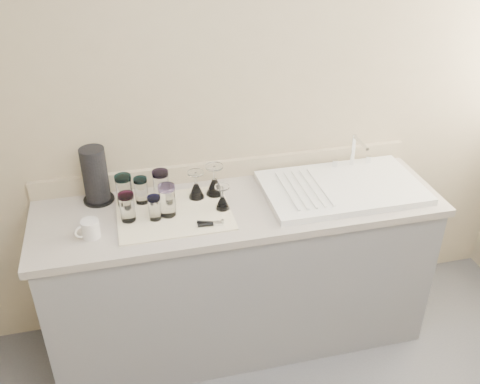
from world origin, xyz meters
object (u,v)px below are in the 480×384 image
object	(u,v)px
tumbler_teal	(124,190)
sink_unit	(342,187)
goblet_back_left	(196,189)
can_opener	(211,224)
white_mug	(90,229)
paper_towel_roll	(95,176)
tumbler_blue	(155,208)
goblet_back_right	(215,184)
tumbler_cyan	(141,190)
goblet_front_right	(222,201)
tumbler_magenta	(127,207)
tumbler_lavender	(167,200)
tumbler_purple	(161,185)

from	to	relation	value
tumbler_teal	sink_unit	bearing A→B (deg)	-5.92
sink_unit	tumbler_teal	world-z (taller)	sink_unit
goblet_back_left	can_opener	bearing A→B (deg)	-85.18
white_mug	paper_towel_roll	world-z (taller)	paper_towel_roll
tumbler_blue	goblet_back_right	bearing A→B (deg)	26.32
tumbler_teal	can_opener	bearing A→B (deg)	-36.47
tumbler_cyan	paper_towel_roll	distance (m)	0.24
tumbler_blue	goblet_front_right	xyz separation A→B (m)	(0.33, 0.01, -0.02)
tumbler_teal	goblet_back_left	size ratio (longest dim) A/B	1.11
paper_towel_roll	goblet_back_left	bearing A→B (deg)	-11.38
tumbler_cyan	paper_towel_roll	world-z (taller)	paper_towel_roll
paper_towel_roll	can_opener	bearing A→B (deg)	-35.40
tumbler_blue	white_mug	xyz separation A→B (m)	(-0.30, -0.07, -0.03)
can_opener	tumbler_magenta	bearing A→B (deg)	160.29
tumbler_teal	tumbler_lavender	bearing A→B (deg)	-36.43
goblet_back_left	goblet_front_right	size ratio (longest dim) A/B	1.16
tumbler_cyan	tumbler_blue	xyz separation A→B (m)	(0.05, -0.17, -0.01)
tumbler_cyan	tumbler_lavender	bearing A→B (deg)	-52.18
goblet_back_left	goblet_front_right	bearing A→B (deg)	-51.33
tumbler_teal	tumbler_purple	world-z (taller)	same
sink_unit	goblet_front_right	xyz separation A→B (m)	(-0.65, -0.03, 0.03)
tumbler_teal	tumbler_cyan	world-z (taller)	tumbler_teal
tumbler_cyan	paper_towel_roll	size ratio (longest dim) A/B	0.47
sink_unit	white_mug	size ratio (longest dim) A/B	6.45
tumbler_teal	tumbler_cyan	size ratio (longest dim) A/B	1.19
sink_unit	goblet_back_right	distance (m)	0.67
tumbler_purple	goblet_back_right	distance (m)	0.27
tumbler_lavender	tumbler_purple	bearing A→B (deg)	95.25
tumbler_lavender	white_mug	xyz separation A→B (m)	(-0.37, -0.09, -0.05)
tumbler_lavender	paper_towel_roll	distance (m)	0.40
tumbler_teal	tumbler_magenta	size ratio (longest dim) A/B	1.11
goblet_front_right	tumbler_lavender	bearing A→B (deg)	178.84
tumbler_blue	white_mug	bearing A→B (deg)	-167.23
white_mug	paper_towel_roll	distance (m)	0.33
goblet_back_left	tumbler_lavender	bearing A→B (deg)	-141.26
tumbler_magenta	can_opener	xyz separation A→B (m)	(0.37, -0.13, -0.07)
goblet_back_right	white_mug	size ratio (longest dim) A/B	1.28
paper_towel_roll	tumbler_purple	bearing A→B (deg)	-14.44
goblet_back_right	white_mug	xyz separation A→B (m)	(-0.63, -0.23, -0.02)
tumbler_lavender	can_opener	size ratio (longest dim) A/B	1.29
tumbler_purple	tumbler_blue	size ratio (longest dim) A/B	1.32
tumbler_lavender	goblet_back_right	xyz separation A→B (m)	(0.26, 0.14, -0.03)
sink_unit	tumbler_purple	size ratio (longest dim) A/B	5.05
paper_towel_roll	tumbler_cyan	bearing A→B (deg)	-20.63
goblet_back_right	goblet_front_right	size ratio (longest dim) A/B	1.29
tumbler_magenta	white_mug	distance (m)	0.20
tumbler_magenta	paper_towel_roll	distance (m)	0.27
tumbler_purple	goblet_back_right	xyz separation A→B (m)	(0.27, -0.01, -0.03)
tumbler_cyan	tumbler_lavender	world-z (taller)	tumbler_lavender
goblet_front_right	can_opener	xyz separation A→B (m)	(-0.09, -0.13, -0.03)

